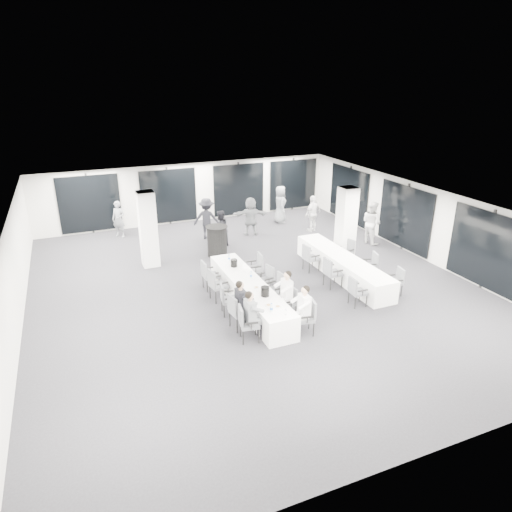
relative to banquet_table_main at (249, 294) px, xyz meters
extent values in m
cube|color=black|center=(0.59, 1.15, -0.39)|extent=(14.00, 16.00, 0.02)
cube|color=white|center=(0.59, 1.15, 2.43)|extent=(14.00, 16.00, 0.02)
cube|color=beige|center=(-6.42, 1.15, 1.02)|extent=(0.02, 16.00, 2.80)
cube|color=beige|center=(7.60, 1.15, 1.02)|extent=(0.02, 16.00, 2.80)
cube|color=beige|center=(0.59, 9.16, 1.02)|extent=(14.00, 0.02, 2.80)
cube|color=beige|center=(0.59, -6.86, 1.02)|extent=(14.00, 0.02, 2.80)
cube|color=black|center=(0.59, 9.09, 0.98)|extent=(13.60, 0.06, 2.50)
cube|color=black|center=(7.53, 2.15, 0.98)|extent=(0.06, 14.00, 2.50)
cube|color=silver|center=(-2.21, 4.35, 1.02)|extent=(0.60, 0.60, 2.80)
cube|color=silver|center=(4.79, 2.15, 1.02)|extent=(0.60, 0.60, 2.80)
cube|color=white|center=(0.00, 0.00, 0.00)|extent=(0.90, 5.00, 0.75)
cube|color=white|center=(3.80, 0.75, 0.00)|extent=(0.90, 5.00, 0.75)
cylinder|color=black|center=(0.38, 4.33, 0.22)|extent=(0.75, 0.75, 1.19)
cylinder|color=black|center=(0.38, 4.33, 0.81)|extent=(0.86, 0.86, 0.02)
cube|color=#494B50|center=(-0.75, -1.88, 0.10)|extent=(0.57, 0.59, 0.08)
cube|color=#494B50|center=(-0.98, -1.84, 0.38)|extent=(0.15, 0.49, 0.48)
cylinder|color=black|center=(-0.92, -1.63, -0.16)|extent=(0.04, 0.04, 0.43)
cylinder|color=black|center=(-1.00, -2.05, -0.16)|extent=(0.04, 0.04, 0.43)
cylinder|color=black|center=(-0.50, -1.71, -0.16)|extent=(0.04, 0.04, 0.43)
cylinder|color=black|center=(-0.58, -2.12, -0.16)|extent=(0.04, 0.04, 0.43)
cube|color=black|center=(-0.70, -1.62, 0.28)|extent=(0.36, 0.11, 0.04)
cube|color=black|center=(-0.80, -2.14, 0.28)|extent=(0.36, 0.11, 0.04)
cube|color=#494B50|center=(-0.75, -1.19, 0.11)|extent=(0.56, 0.58, 0.09)
cube|color=#494B50|center=(-0.99, -1.22, 0.40)|extent=(0.13, 0.50, 0.50)
cylinder|color=black|center=(-0.99, -1.00, -0.15)|extent=(0.04, 0.04, 0.44)
cylinder|color=black|center=(-0.94, -1.43, -0.15)|extent=(0.04, 0.04, 0.44)
cylinder|color=black|center=(-0.56, -0.94, -0.15)|extent=(0.04, 0.04, 0.44)
cylinder|color=black|center=(-0.51, -1.37, -0.15)|extent=(0.04, 0.04, 0.44)
cube|color=black|center=(-0.79, -0.92, 0.30)|extent=(0.37, 0.09, 0.04)
cube|color=black|center=(-0.71, -1.45, 0.30)|extent=(0.37, 0.09, 0.04)
cube|color=#494B50|center=(-0.75, -0.30, 0.07)|extent=(0.53, 0.55, 0.08)
cube|color=#494B50|center=(-0.97, -0.27, 0.34)|extent=(0.13, 0.46, 0.46)
cylinder|color=black|center=(-0.91, -0.07, -0.17)|extent=(0.04, 0.04, 0.41)
cylinder|color=black|center=(-0.98, -0.46, -0.17)|extent=(0.04, 0.04, 0.41)
cylinder|color=black|center=(-0.52, -0.14, -0.17)|extent=(0.04, 0.04, 0.41)
cylinder|color=black|center=(-0.59, -0.53, -0.17)|extent=(0.04, 0.04, 0.41)
cube|color=black|center=(-0.71, -0.06, 0.24)|extent=(0.34, 0.09, 0.04)
cube|color=black|center=(-0.79, -0.55, 0.24)|extent=(0.34, 0.09, 0.04)
cube|color=#494B50|center=(-0.75, 0.69, 0.11)|extent=(0.56, 0.58, 0.09)
cube|color=#494B50|center=(-0.99, 0.66, 0.41)|extent=(0.12, 0.50, 0.50)
cylinder|color=black|center=(-0.99, 0.88, -0.15)|extent=(0.04, 0.04, 0.44)
cylinder|color=black|center=(-0.94, 0.44, -0.15)|extent=(0.04, 0.04, 0.44)
cylinder|color=black|center=(-0.56, 0.93, -0.15)|extent=(0.04, 0.04, 0.44)
cylinder|color=black|center=(-0.51, 0.50, -0.15)|extent=(0.04, 0.04, 0.44)
cube|color=black|center=(-0.78, 0.96, 0.30)|extent=(0.37, 0.09, 0.04)
cube|color=black|center=(-0.72, 0.42, 0.30)|extent=(0.37, 0.09, 0.04)
cube|color=#494B50|center=(-0.75, 1.53, 0.10)|extent=(0.50, 0.52, 0.08)
cube|color=#494B50|center=(-0.98, 1.52, 0.38)|extent=(0.08, 0.48, 0.48)
cylinder|color=black|center=(-0.97, 1.73, -0.16)|extent=(0.04, 0.04, 0.43)
cylinder|color=black|center=(-0.95, 1.32, -0.16)|extent=(0.04, 0.04, 0.43)
cylinder|color=black|center=(-0.55, 1.75, -0.16)|extent=(0.04, 0.04, 0.43)
cylinder|color=black|center=(-0.53, 1.33, -0.16)|extent=(0.04, 0.04, 0.43)
cube|color=black|center=(-0.76, 1.79, 0.27)|extent=(0.36, 0.06, 0.04)
cube|color=black|center=(-0.74, 1.27, 0.27)|extent=(0.36, 0.06, 0.04)
cube|color=#494B50|center=(0.75, -2.14, 0.09)|extent=(0.57, 0.58, 0.08)
cube|color=#494B50|center=(0.97, -2.19, 0.37)|extent=(0.16, 0.48, 0.48)
cylinder|color=black|center=(0.91, -2.39, -0.16)|extent=(0.04, 0.04, 0.43)
cylinder|color=black|center=(0.99, -1.98, -0.16)|extent=(0.04, 0.04, 0.43)
cylinder|color=black|center=(0.51, -2.30, -0.16)|extent=(0.04, 0.04, 0.43)
cylinder|color=black|center=(0.59, -1.90, -0.16)|extent=(0.04, 0.04, 0.43)
cube|color=black|center=(0.70, -2.40, 0.27)|extent=(0.35, 0.11, 0.04)
cube|color=black|center=(0.80, -1.89, 0.27)|extent=(0.35, 0.11, 0.04)
cube|color=#494B50|center=(0.75, -1.08, 0.04)|extent=(0.47, 0.48, 0.07)
cube|color=#494B50|center=(0.95, -1.06, 0.30)|extent=(0.10, 0.43, 0.43)
cylinder|color=black|center=(0.95, -1.25, -0.18)|extent=(0.03, 0.03, 0.38)
cylinder|color=black|center=(0.92, -0.88, -0.18)|extent=(0.03, 0.03, 0.38)
cylinder|color=black|center=(0.58, -1.29, -0.18)|extent=(0.03, 0.03, 0.38)
cylinder|color=black|center=(0.55, -0.92, -0.18)|extent=(0.03, 0.03, 0.38)
cube|color=black|center=(0.77, -1.31, 0.20)|extent=(0.32, 0.07, 0.04)
cube|color=black|center=(0.73, -0.85, 0.20)|extent=(0.32, 0.07, 0.04)
cube|color=#494B50|center=(0.75, -0.27, 0.09)|extent=(0.53, 0.55, 0.08)
cube|color=#494B50|center=(0.98, -0.24, 0.37)|extent=(0.12, 0.48, 0.47)
cylinder|color=black|center=(0.98, -0.45, -0.16)|extent=(0.04, 0.04, 0.42)
cylinder|color=black|center=(0.93, -0.04, -0.16)|extent=(0.04, 0.04, 0.42)
cylinder|color=black|center=(0.57, -0.50, -0.16)|extent=(0.04, 0.04, 0.42)
cylinder|color=black|center=(0.52, -0.09, -0.16)|extent=(0.04, 0.04, 0.42)
cube|color=black|center=(0.78, -0.53, 0.26)|extent=(0.35, 0.08, 0.04)
cube|color=black|center=(0.72, -0.02, 0.26)|extent=(0.35, 0.08, 0.04)
cube|color=#494B50|center=(0.75, 0.54, 0.06)|extent=(0.53, 0.54, 0.08)
cube|color=#494B50|center=(0.96, 0.59, 0.32)|extent=(0.15, 0.44, 0.44)
cylinder|color=black|center=(0.98, 0.39, -0.18)|extent=(0.03, 0.03, 0.39)
cylinder|color=black|center=(0.90, 0.77, -0.18)|extent=(0.03, 0.03, 0.39)
cylinder|color=black|center=(0.60, 0.32, -0.18)|extent=(0.03, 0.03, 0.39)
cylinder|color=black|center=(0.52, 0.69, -0.18)|extent=(0.03, 0.03, 0.39)
cube|color=black|center=(0.80, 0.31, 0.22)|extent=(0.33, 0.10, 0.04)
cube|color=black|center=(0.70, 0.78, 0.22)|extent=(0.33, 0.10, 0.04)
cube|color=#494B50|center=(0.75, 1.49, 0.10)|extent=(0.54, 0.56, 0.09)
cube|color=#494B50|center=(0.98, 1.46, 0.39)|extent=(0.11, 0.49, 0.49)
cylinder|color=black|center=(0.94, 1.25, -0.16)|extent=(0.04, 0.04, 0.44)
cylinder|color=black|center=(0.98, 1.68, -0.16)|extent=(0.04, 0.04, 0.44)
cylinder|color=black|center=(0.52, 1.29, -0.16)|extent=(0.04, 0.04, 0.44)
cylinder|color=black|center=(0.56, 1.72, -0.16)|extent=(0.04, 0.04, 0.44)
cube|color=black|center=(0.72, 1.22, 0.29)|extent=(0.36, 0.08, 0.04)
cube|color=black|center=(0.78, 1.75, 0.29)|extent=(0.36, 0.08, 0.04)
cube|color=#494B50|center=(3.05, -1.31, 0.07)|extent=(0.48, 0.49, 0.08)
cube|color=#494B50|center=(2.84, -1.30, 0.33)|extent=(0.08, 0.45, 0.45)
cylinder|color=black|center=(2.87, -1.10, -0.17)|extent=(0.04, 0.04, 0.40)
cylinder|color=black|center=(2.85, -1.49, -0.17)|extent=(0.04, 0.04, 0.40)
cylinder|color=black|center=(3.26, -1.12, -0.17)|extent=(0.04, 0.04, 0.40)
cylinder|color=black|center=(3.24, -1.51, -0.17)|extent=(0.04, 0.04, 0.40)
cube|color=black|center=(3.07, -1.06, 0.23)|extent=(0.34, 0.06, 0.04)
cube|color=black|center=(3.04, -1.55, 0.23)|extent=(0.34, 0.06, 0.04)
cube|color=#494B50|center=(3.05, 0.13, 0.11)|extent=(0.50, 0.53, 0.09)
cube|color=#494B50|center=(2.82, 0.13, 0.40)|extent=(0.07, 0.50, 0.50)
cylinder|color=black|center=(2.83, 0.35, -0.15)|extent=(0.04, 0.04, 0.44)
cylinder|color=black|center=(2.84, -0.09, -0.15)|extent=(0.04, 0.04, 0.44)
cylinder|color=black|center=(3.27, 0.35, -0.15)|extent=(0.04, 0.04, 0.44)
cylinder|color=black|center=(3.27, -0.08, -0.15)|extent=(0.04, 0.04, 0.44)
cube|color=black|center=(3.05, 0.40, 0.29)|extent=(0.37, 0.05, 0.04)
cube|color=black|center=(3.06, -0.14, 0.29)|extent=(0.37, 0.05, 0.04)
cube|color=#494B50|center=(3.05, 1.62, 0.09)|extent=(0.52, 0.54, 0.08)
cube|color=#494B50|center=(2.83, 1.60, 0.37)|extent=(0.10, 0.48, 0.48)
cylinder|color=black|center=(2.83, 1.81, -0.16)|extent=(0.04, 0.04, 0.43)
cylinder|color=black|center=(2.86, 1.40, -0.16)|extent=(0.04, 0.04, 0.43)
cylinder|color=black|center=(3.24, 1.84, -0.16)|extent=(0.04, 0.04, 0.43)
cylinder|color=black|center=(3.28, 1.43, -0.16)|extent=(0.04, 0.04, 0.43)
cube|color=black|center=(3.03, 1.88, 0.27)|extent=(0.36, 0.07, 0.04)
cube|color=black|center=(3.07, 1.36, 0.27)|extent=(0.36, 0.07, 0.04)
cube|color=#494B50|center=(4.55, -1.12, 0.05)|extent=(0.50, 0.51, 0.07)
cube|color=#494B50|center=(4.76, -1.15, 0.30)|extent=(0.12, 0.43, 0.43)
cylinder|color=black|center=(4.71, -1.33, -0.18)|extent=(0.03, 0.03, 0.38)
cylinder|color=black|center=(4.77, -0.96, -0.18)|extent=(0.03, 0.03, 0.38)
cylinder|color=black|center=(4.34, -1.27, -0.18)|extent=(0.03, 0.03, 0.38)
cylinder|color=black|center=(4.40, -0.90, -0.18)|extent=(0.03, 0.03, 0.38)
cube|color=black|center=(4.52, -1.35, 0.21)|extent=(0.32, 0.09, 0.04)
cube|color=black|center=(4.59, -0.88, 0.21)|extent=(0.32, 0.09, 0.04)
cube|color=#494B50|center=(4.55, 0.26, 0.07)|extent=(0.56, 0.57, 0.08)
cube|color=#494B50|center=(4.76, 0.20, 0.33)|extent=(0.17, 0.45, 0.45)
cylinder|color=black|center=(4.69, 0.02, -0.17)|extent=(0.04, 0.04, 0.40)
cylinder|color=black|center=(4.79, 0.40, -0.17)|extent=(0.04, 0.04, 0.40)
cylinder|color=black|center=(4.31, 0.12, -0.17)|extent=(0.04, 0.04, 0.40)
cylinder|color=black|center=(4.41, 0.50, -0.17)|extent=(0.04, 0.04, 0.40)
cube|color=black|center=(4.49, 0.02, 0.24)|extent=(0.33, 0.12, 0.04)
cube|color=black|center=(4.62, 0.50, 0.24)|extent=(0.33, 0.12, 0.04)
cube|color=#494B50|center=(4.55, 1.68, 0.06)|extent=(0.55, 0.57, 0.08)
cube|color=#494B50|center=(4.76, 1.74, 0.33)|extent=(0.17, 0.45, 0.45)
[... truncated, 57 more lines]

